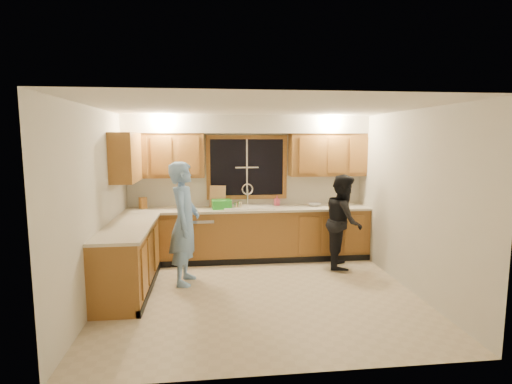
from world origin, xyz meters
TOP-DOWN VIEW (x-y plane):
  - floor at (0.00, 0.00)m, footprint 4.20×4.20m
  - ceiling at (0.00, 0.00)m, footprint 4.20×4.20m
  - wall_back at (0.00, 1.90)m, footprint 4.20×0.00m
  - wall_left at (-2.10, 0.00)m, footprint 0.00×3.80m
  - wall_right at (2.10, 0.00)m, footprint 0.00×3.80m
  - base_cabinets_back at (0.00, 1.60)m, footprint 4.20×0.60m
  - base_cabinets_left at (-1.80, 0.35)m, footprint 0.60×1.90m
  - countertop_back at (0.00, 1.58)m, footprint 4.20×0.63m
  - countertop_left at (-1.79, 0.35)m, footprint 0.63×1.90m
  - upper_cabinets_left at (-1.43, 1.73)m, footprint 1.35×0.33m
  - upper_cabinets_right at (1.43, 1.73)m, footprint 1.35×0.33m
  - upper_cabinets_return at (-1.94, 1.12)m, footprint 0.33×0.90m
  - soffit at (0.00, 1.72)m, footprint 4.20×0.35m
  - window_frame at (0.00, 1.89)m, footprint 1.44×0.03m
  - sink at (0.00, 1.60)m, footprint 0.86×0.52m
  - dishwasher at (-0.85, 1.59)m, footprint 0.60×0.56m
  - stove at (-1.80, -0.22)m, footprint 0.58×0.75m
  - man at (-1.03, 0.56)m, footprint 0.52×0.71m
  - woman at (1.51, 1.02)m, footprint 0.77×0.88m
  - knife_block at (-1.80, 1.72)m, footprint 0.14×0.14m
  - cutting_board at (-0.53, 1.75)m, footprint 0.30×0.16m
  - dish_crate at (-0.47, 1.58)m, footprint 0.34×0.32m
  - soap_bottle at (0.53, 1.80)m, footprint 0.10×0.10m
  - bowl at (1.17, 1.64)m, footprint 0.23×0.23m
  - can_left at (-0.22, 1.52)m, footprint 0.07×0.07m
  - can_right at (-0.16, 1.50)m, footprint 0.09×0.09m

SIDE VIEW (x-z plane):
  - floor at x=0.00m, z-range 0.00..0.00m
  - dishwasher at x=-0.85m, z-range 0.00..0.82m
  - base_cabinets_back at x=0.00m, z-range 0.00..0.88m
  - base_cabinets_left at x=-1.80m, z-range 0.00..0.88m
  - stove at x=-1.80m, z-range 0.00..0.90m
  - woman at x=1.51m, z-range 0.00..1.54m
  - sink at x=0.00m, z-range 0.58..1.15m
  - man at x=-1.03m, z-range 0.00..1.78m
  - countertop_back at x=0.00m, z-range 0.88..0.92m
  - countertop_left at x=-1.79m, z-range 0.88..0.92m
  - bowl at x=1.17m, z-range 0.92..0.98m
  - can_left at x=-0.22m, z-range 0.92..1.03m
  - can_right at x=-0.16m, z-range 0.92..1.05m
  - dish_crate at x=-0.47m, z-range 0.92..1.07m
  - soap_bottle at x=0.53m, z-range 0.92..1.10m
  - knife_block at x=-1.80m, z-range 0.92..1.12m
  - cutting_board at x=-0.53m, z-range 0.92..1.29m
  - wall_back at x=0.00m, z-range -0.85..3.35m
  - wall_left at x=-2.10m, z-range -0.65..3.15m
  - wall_right at x=2.10m, z-range -0.65..3.15m
  - window_frame at x=0.00m, z-range 1.03..2.17m
  - upper_cabinets_left at x=-1.43m, z-range 1.45..2.20m
  - upper_cabinets_right at x=1.43m, z-range 1.45..2.20m
  - upper_cabinets_return at x=-1.94m, z-range 1.45..2.20m
  - soffit at x=0.00m, z-range 2.20..2.50m
  - ceiling at x=0.00m, z-range 2.50..2.50m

